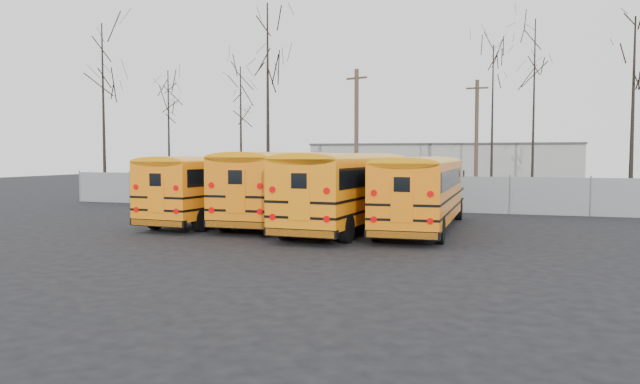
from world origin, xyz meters
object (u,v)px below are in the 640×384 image
(bus_c, at_px, (348,184))
(utility_pole_left, at_px, (356,135))
(bus_b, at_px, (286,181))
(bus_a, at_px, (223,183))
(bus_d, at_px, (422,187))
(utility_pole_right, at_px, (476,140))

(bus_c, xyz_separation_m, utility_pole_left, (-3.14, 12.81, 2.45))
(bus_b, bearing_deg, bus_c, -25.73)
(bus_a, bearing_deg, bus_c, -5.31)
(bus_c, relative_size, utility_pole_left, 1.40)
(bus_a, relative_size, bus_d, 1.01)
(bus_b, distance_m, bus_d, 6.60)
(bus_b, bearing_deg, utility_pole_left, 87.92)
(utility_pole_left, bearing_deg, bus_b, -71.53)
(utility_pole_left, xyz_separation_m, utility_pole_right, (7.03, 4.51, -0.22))
(bus_d, relative_size, utility_pole_left, 1.33)
(bus_a, xyz_separation_m, utility_pole_left, (3.35, 11.71, 2.53))
(bus_a, xyz_separation_m, bus_b, (3.00, 0.57, 0.11))
(bus_d, xyz_separation_m, utility_pole_right, (0.88, 16.73, 2.32))
(utility_pole_left, relative_size, utility_pole_right, 1.05)
(bus_a, height_order, bus_d, bus_a)
(bus_c, distance_m, bus_d, 3.07)
(bus_d, bearing_deg, bus_c, -170.53)
(bus_b, height_order, utility_pole_left, utility_pole_left)
(bus_b, height_order, bus_d, bus_b)
(bus_a, height_order, bus_b, bus_b)
(bus_b, relative_size, utility_pole_right, 1.49)
(bus_a, bearing_deg, bus_d, 1.23)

